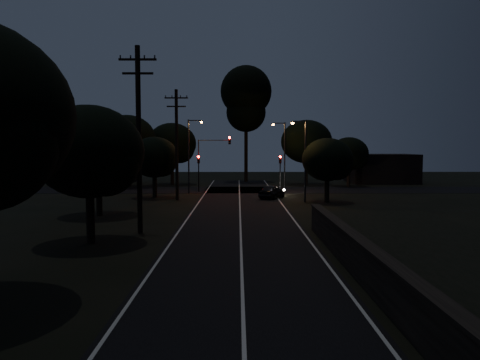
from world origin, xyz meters
name	(u,v)px	position (x,y,z in m)	size (l,w,h in m)	color
ground	(244,333)	(0.00, 0.00, 0.00)	(160.00, 160.00, 0.00)	black
road_surface	(240,201)	(0.00, 31.12, 0.01)	(60.00, 70.00, 0.03)	black
retaining_wall	(469,280)	(7.74, 3.00, 0.62)	(6.93, 26.00, 1.60)	black
utility_pole_mid	(139,136)	(-6.00, 15.00, 5.74)	(2.20, 0.30, 11.00)	black
utility_pole_far	(177,143)	(-6.00, 32.00, 5.48)	(2.20, 0.30, 10.50)	black
tree_left_b	(92,154)	(-7.80, 11.88, 4.76)	(5.77, 5.77, 7.34)	black
tree_left_c	(100,150)	(-10.29, 21.88, 4.86)	(5.96, 5.96, 7.52)	black
tree_left_d	(156,158)	(-8.33, 33.90, 3.94)	(4.80, 4.80, 6.09)	black
tree_far_nw	(173,145)	(-8.77, 49.87, 5.33)	(6.50, 6.50, 8.23)	black
tree_far_w	(129,140)	(-13.75, 45.86, 5.87)	(7.08, 7.08, 9.03)	black
tree_far_ne	(308,143)	(9.24, 49.86, 5.59)	(6.83, 6.83, 8.64)	black
tree_far_e	(350,155)	(14.17, 46.90, 4.07)	(4.95, 4.95, 6.28)	black
tree_right_a	(329,161)	(8.16, 29.91, 3.82)	(4.64, 4.64, 5.90)	black
tall_pine	(246,98)	(1.00, 55.00, 12.00)	(7.32, 7.32, 16.64)	black
building_left	(95,167)	(-20.00, 52.00, 2.20)	(10.00, 8.00, 4.40)	black
building_right	(381,168)	(20.00, 53.00, 2.00)	(9.00, 7.00, 4.00)	black
signal_left	(199,167)	(-4.60, 39.99, 2.84)	(0.28, 0.35, 4.10)	black
signal_right	(280,167)	(4.60, 39.99, 2.84)	(0.28, 0.35, 4.10)	black
signal_mast	(214,153)	(-2.91, 39.99, 4.34)	(3.70, 0.35, 6.25)	black
streetlight_a	(190,151)	(-5.31, 38.00, 4.64)	(1.66, 0.26, 8.00)	black
streetlight_b	(283,150)	(5.31, 44.00, 4.64)	(1.66, 0.26, 8.00)	black
streetlight_c	(304,155)	(5.83, 30.00, 4.35)	(1.46, 0.26, 7.50)	black
car	(272,191)	(3.20, 33.29, 0.68)	(1.60, 3.97, 1.35)	black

